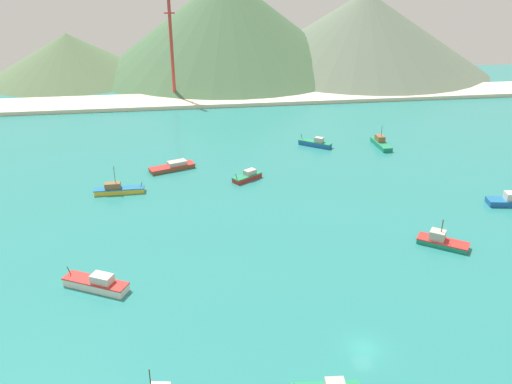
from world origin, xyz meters
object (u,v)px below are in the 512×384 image
(fishing_boat_1, at_px, (173,167))
(fishing_boat_3, at_px, (316,143))
(radio_tower, at_px, (172,47))
(fishing_boat_9, at_px, (118,189))
(fishing_boat_4, at_px, (248,176))
(fishing_boat_8, at_px, (381,143))
(fishing_boat_2, at_px, (97,283))
(fishing_boat_0, at_px, (506,201))
(fishing_boat_5, at_px, (441,241))

(fishing_boat_1, distance_m, fishing_boat_3, 38.12)
(radio_tower, bearing_deg, fishing_boat_9, -98.80)
(fishing_boat_1, height_order, fishing_boat_4, fishing_boat_4)
(fishing_boat_4, distance_m, fishing_boat_8, 40.58)
(fishing_boat_1, relative_size, fishing_boat_9, 1.05)
(fishing_boat_2, bearing_deg, radio_tower, 84.04)
(fishing_boat_2, bearing_deg, fishing_boat_8, 40.43)
(fishing_boat_8, distance_m, fishing_boat_9, 67.53)
(fishing_boat_0, bearing_deg, fishing_boat_5, -146.52)
(fishing_boat_3, height_order, fishing_boat_9, fishing_boat_9)
(fishing_boat_5, relative_size, radio_tower, 0.25)
(fishing_boat_2, height_order, fishing_boat_9, fishing_boat_9)
(fishing_boat_5, relative_size, fishing_boat_8, 0.90)
(fishing_boat_3, bearing_deg, fishing_boat_5, -80.30)
(fishing_boat_3, bearing_deg, fishing_boat_0, -53.50)
(fishing_boat_1, distance_m, fishing_boat_4, 18.27)
(fishing_boat_8, distance_m, radio_tower, 78.19)
(fishing_boat_0, height_order, fishing_boat_5, fishing_boat_5)
(fishing_boat_1, height_order, radio_tower, radio_tower)
(fishing_boat_1, bearing_deg, fishing_boat_3, 16.90)
(fishing_boat_0, distance_m, fishing_boat_5, 23.98)
(fishing_boat_2, distance_m, fishing_boat_8, 84.35)
(fishing_boat_4, distance_m, fishing_boat_5, 44.00)
(fishing_boat_2, bearing_deg, fishing_boat_1, 76.50)
(fishing_boat_2, height_order, fishing_boat_4, fishing_boat_2)
(fishing_boat_1, height_order, fishing_boat_3, fishing_boat_3)
(fishing_boat_0, relative_size, fishing_boat_2, 0.71)
(fishing_boat_4, height_order, fishing_boat_8, fishing_boat_8)
(fishing_boat_2, distance_m, fishing_boat_9, 34.45)
(fishing_boat_2, xyz_separation_m, radio_tower, (11.48, 109.98, 16.62))
(fishing_boat_2, relative_size, fishing_boat_8, 1.08)
(fishing_boat_1, xyz_separation_m, fishing_boat_9, (-11.26, -11.61, 0.11))
(fishing_boat_1, bearing_deg, fishing_boat_4, -26.99)
(radio_tower, bearing_deg, fishing_boat_1, -90.38)
(fishing_boat_3, xyz_separation_m, fishing_boat_9, (-47.73, -22.69, -0.01))
(fishing_boat_1, bearing_deg, radio_tower, 89.62)
(fishing_boat_4, relative_size, fishing_boat_9, 0.69)
(fishing_boat_2, distance_m, fishing_boat_3, 74.32)
(fishing_boat_2, relative_size, fishing_boat_3, 1.25)
(fishing_boat_2, height_order, fishing_boat_8, fishing_boat_8)
(fishing_boat_5, bearing_deg, fishing_boat_8, 81.18)
(fishing_boat_2, bearing_deg, fishing_boat_4, 54.10)
(fishing_boat_5, bearing_deg, fishing_boat_3, 99.70)
(fishing_boat_2, xyz_separation_m, fishing_boat_9, (-0.21, 34.45, -0.10))
(fishing_boat_2, relative_size, radio_tower, 0.30)
(fishing_boat_4, xyz_separation_m, fishing_boat_8, (36.88, 16.93, 0.10))
(fishing_boat_0, distance_m, radio_tower, 113.83)
(fishing_boat_0, distance_m, fishing_boat_3, 48.66)
(fishing_boat_0, relative_size, fishing_boat_4, 1.02)
(fishing_boat_0, xyz_separation_m, fishing_boat_4, (-49.13, 19.74, -0.09))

